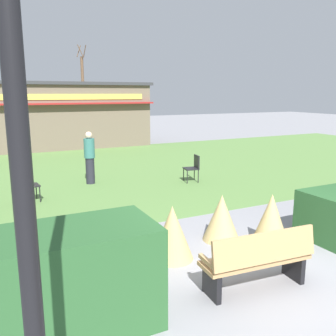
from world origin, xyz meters
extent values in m
plane|color=gray|center=(0.00, 0.00, 0.00)|extent=(80.00, 80.00, 0.00)
cube|color=#5B8442|center=(0.00, 9.06, 0.00)|extent=(36.00, 12.00, 0.01)
cube|color=tan|center=(-0.30, -0.15, 0.45)|extent=(1.73, 0.61, 0.06)
cube|color=tan|center=(-0.32, -0.37, 0.73)|extent=(1.70, 0.26, 0.44)
cube|color=black|center=(-1.03, -0.09, 0.23)|extent=(0.11, 0.44, 0.45)
cube|color=black|center=(0.43, -0.21, 0.23)|extent=(0.11, 0.44, 0.45)
cube|color=tan|center=(-1.11, -0.09, 0.57)|extent=(0.09, 0.44, 0.06)
cube|color=tan|center=(0.51, -0.21, 0.57)|extent=(0.09, 0.44, 0.06)
cube|color=#28562B|center=(-3.15, 0.06, 0.66)|extent=(2.47, 1.10, 1.31)
cone|color=tan|center=(-1.68, 1.03, 0.45)|extent=(0.78, 0.78, 0.90)
cone|color=tan|center=(-0.96, 1.29, 0.49)|extent=(0.75, 0.75, 0.97)
cone|color=tan|center=(1.01, 0.97, 0.51)|extent=(0.74, 0.74, 1.02)
cone|color=tan|center=(0.31, 1.61, 0.46)|extent=(0.74, 0.74, 0.93)
cylinder|color=black|center=(-3.57, -2.00, 2.10)|extent=(0.12, 0.12, 4.19)
cube|color=#6B5B4C|center=(-0.32, 16.75, 1.65)|extent=(9.71, 4.05, 3.30)
cube|color=#333338|center=(-0.32, 16.75, 3.38)|extent=(10.01, 4.35, 0.16)
cube|color=maroon|center=(-0.32, 14.55, 2.37)|extent=(9.81, 0.36, 0.08)
cube|color=#D8CC4C|center=(-0.32, 14.71, 2.70)|extent=(8.74, 0.04, 0.28)
cube|color=black|center=(-2.79, 6.07, 0.45)|extent=(0.49, 0.49, 0.04)
cube|color=black|center=(-2.99, 6.04, 0.67)|extent=(0.09, 0.44, 0.44)
cylinder|color=black|center=(-2.58, 5.90, 0.23)|extent=(0.03, 0.03, 0.45)
cylinder|color=black|center=(-2.63, 6.28, 0.23)|extent=(0.03, 0.03, 0.45)
cylinder|color=black|center=(-2.96, 5.85, 0.23)|extent=(0.03, 0.03, 0.45)
cylinder|color=black|center=(-3.00, 6.23, 0.23)|extent=(0.03, 0.03, 0.45)
cube|color=black|center=(2.20, 6.11, 0.45)|extent=(0.51, 0.51, 0.04)
cube|color=black|center=(2.40, 6.07, 0.67)|extent=(0.12, 0.44, 0.44)
cylinder|color=black|center=(2.05, 6.33, 0.23)|extent=(0.03, 0.03, 0.45)
cylinder|color=black|center=(1.98, 5.96, 0.23)|extent=(0.03, 0.03, 0.45)
cylinder|color=black|center=(2.42, 6.26, 0.23)|extent=(0.03, 0.03, 0.45)
cylinder|color=black|center=(2.35, 5.89, 0.23)|extent=(0.03, 0.03, 0.45)
cylinder|color=#23232D|center=(-0.82, 7.37, 0.42)|extent=(0.28, 0.28, 0.85)
cylinder|color=#336B66|center=(-0.82, 7.37, 1.16)|extent=(0.34, 0.34, 0.62)
sphere|color=beige|center=(-0.82, 7.37, 1.58)|extent=(0.22, 0.22, 0.22)
cylinder|color=brown|center=(4.97, 31.69, 3.14)|extent=(0.28, 0.28, 6.27)
cylinder|color=brown|center=(5.30, 31.79, 6.77)|extent=(0.25, 0.58, 1.12)
cylinder|color=brown|center=(4.79, 31.99, 6.77)|extent=(0.54, 0.36, 1.12)
cylinder|color=brown|center=(4.79, 31.38, 6.77)|extent=(0.54, 0.35, 1.12)
camera|label=1|loc=(-3.72, -4.10, 2.88)|focal=39.15mm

